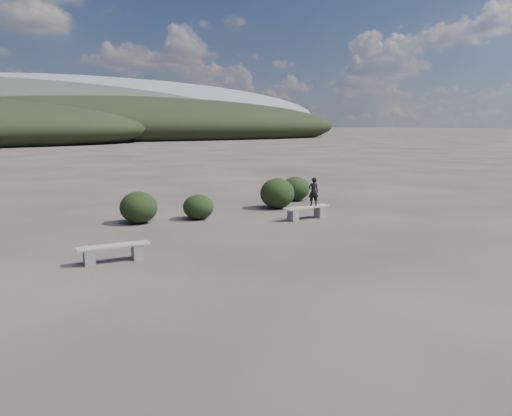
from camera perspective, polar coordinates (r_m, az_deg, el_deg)
ground at (r=10.93m, az=8.31°, el=-8.43°), size 1200.00×1200.00×0.00m
bench_left at (r=12.79m, az=-15.96°, el=-4.82°), size 1.78×0.54×0.44m
bench_right at (r=17.99m, az=5.81°, el=-0.40°), size 1.86×0.40×0.46m
seated_person at (r=18.07m, az=6.59°, el=1.87°), size 0.44×0.37×1.03m
shrub_b at (r=17.61m, az=-13.27°, el=0.08°), size 1.28×1.28×1.10m
shrub_c at (r=18.01m, az=-6.60°, el=0.13°), size 1.11×1.11×0.89m
shrub_d at (r=20.25m, az=2.45°, el=1.69°), size 1.40×1.40×1.22m
shrub_e at (r=22.40m, az=4.53°, el=2.22°), size 1.29×1.29×1.07m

